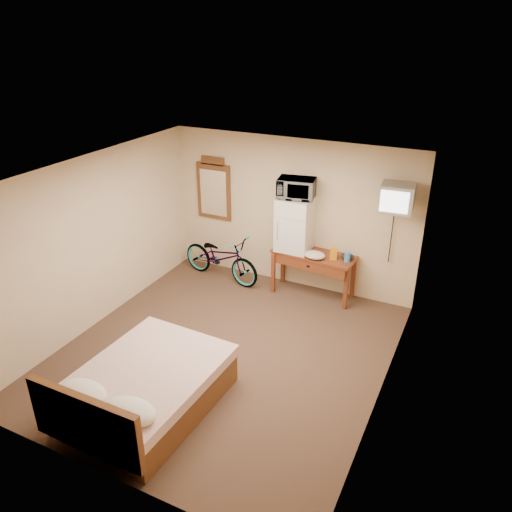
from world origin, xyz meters
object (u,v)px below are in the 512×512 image
at_px(desk, 313,261).
at_px(mini_fridge, 295,224).
at_px(bicycle, 221,257).
at_px(blue_cup, 347,257).
at_px(crt_television, 397,198).
at_px(microwave, 296,188).
at_px(wall_mirror, 214,189).
at_px(bed, 143,390).

height_order(desk, mini_fridge, mini_fridge).
height_order(mini_fridge, bicycle, mini_fridge).
xyz_separation_m(blue_cup, crt_television, (0.62, 0.05, 1.03)).
distance_m(microwave, wall_mirror, 1.65).
height_order(microwave, crt_television, crt_television).
relative_size(desk, blue_cup, 8.63).
bearing_deg(blue_cup, wall_mirror, 173.22).
relative_size(mini_fridge, bicycle, 0.56).
distance_m(desk, blue_cup, 0.60).
bearing_deg(microwave, crt_television, -12.10).
bearing_deg(wall_mirror, microwave, -7.36).
height_order(blue_cup, crt_television, crt_television).
bearing_deg(blue_cup, desk, 177.21).
relative_size(blue_cup, crt_television, 0.27).
xyz_separation_m(crt_television, wall_mirror, (-3.14, 0.25, -0.38)).
xyz_separation_m(desk, blue_cup, (0.56, -0.03, 0.20)).
height_order(mini_fridge, wall_mirror, wall_mirror).
relative_size(mini_fridge, wall_mirror, 0.79).
relative_size(microwave, bed, 0.29).
relative_size(desk, wall_mirror, 1.25).
xyz_separation_m(crt_television, bed, (-2.00, -3.41, -1.56)).
bearing_deg(mini_fridge, blue_cup, -5.74).
height_order(desk, bicycle, bicycle).
distance_m(microwave, bicycle, 1.88).
distance_m(mini_fridge, blue_cup, 0.99).
xyz_separation_m(desk, wall_mirror, (-1.96, 0.27, 0.85)).
height_order(mini_fridge, microwave, microwave).
height_order(microwave, bicycle, microwave).
xyz_separation_m(blue_cup, bed, (-1.37, -3.36, -0.53)).
xyz_separation_m(mini_fridge, wall_mirror, (-1.61, 0.21, 0.29)).
bearing_deg(bicycle, crt_television, -77.72).
height_order(microwave, bed, microwave).
distance_m(desk, microwave, 1.20).
xyz_separation_m(wall_mirror, bicycle, (0.33, -0.39, -1.07)).
height_order(wall_mirror, bed, wall_mirror).
xyz_separation_m(wall_mirror, bed, (1.15, -3.66, -1.18)).
distance_m(desk, mini_fridge, 0.66).
distance_m(wall_mirror, bed, 4.01).
relative_size(desk, bicycle, 0.88).
relative_size(wall_mirror, bed, 0.56).
bearing_deg(bed, wall_mirror, 107.44).
height_order(blue_cup, bed, blue_cup).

